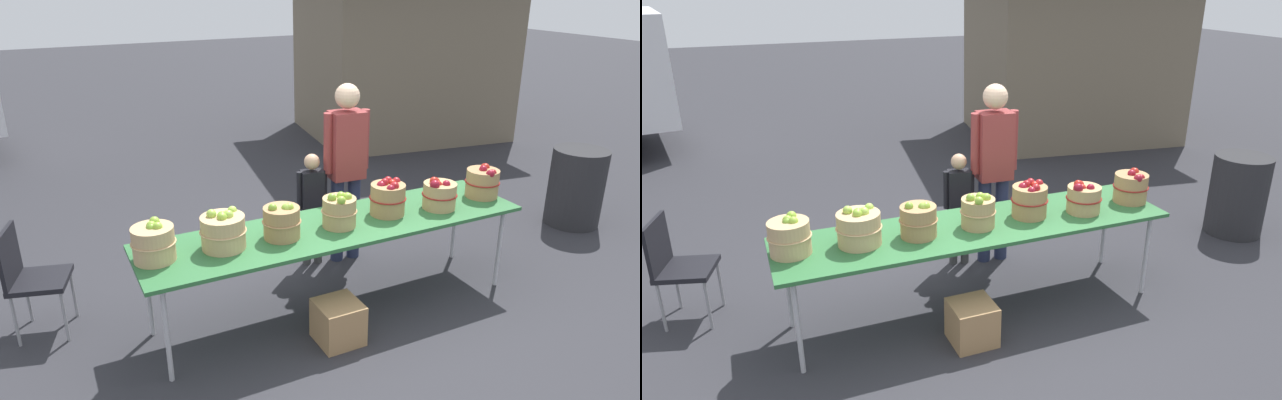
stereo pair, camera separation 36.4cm
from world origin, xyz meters
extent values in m
plane|color=#2D2D33|center=(0.00, 0.00, 0.00)|extent=(40.00, 40.00, 0.00)
cube|color=#2D6B38|center=(0.00, 0.00, 0.73)|extent=(3.10, 0.76, 0.03)
cylinder|color=#B2B2B7|center=(-1.43, -0.30, 0.36)|extent=(0.04, 0.04, 0.72)
cylinder|color=#B2B2B7|center=(1.43, -0.30, 0.36)|extent=(0.04, 0.04, 0.72)
cylinder|color=#B2B2B7|center=(-1.43, 0.30, 0.36)|extent=(0.04, 0.04, 0.72)
cylinder|color=#B2B2B7|center=(1.43, 0.30, 0.36)|extent=(0.04, 0.04, 0.72)
cylinder|color=tan|center=(-1.39, 0.04, 0.87)|extent=(0.29, 0.29, 0.24)
torus|color=tan|center=(-1.39, 0.04, 0.88)|extent=(0.31, 0.31, 0.01)
sphere|color=#8CB738|center=(-1.36, 0.02, 1.00)|extent=(0.07, 0.07, 0.07)
sphere|color=#8CB738|center=(-1.39, 0.06, 1.00)|extent=(0.07, 0.07, 0.07)
sphere|color=#8CB738|center=(-1.36, 0.12, 1.00)|extent=(0.07, 0.07, 0.07)
sphere|color=#7AA833|center=(-1.40, 0.04, 0.99)|extent=(0.07, 0.07, 0.07)
cylinder|color=tan|center=(-0.91, 0.01, 0.87)|extent=(0.31, 0.31, 0.24)
torus|color=tan|center=(-0.91, 0.01, 0.88)|extent=(0.33, 0.33, 0.01)
sphere|color=#8CB738|center=(-0.92, -0.03, 1.00)|extent=(0.07, 0.07, 0.07)
sphere|color=#9EC647|center=(-0.87, -0.01, 1.00)|extent=(0.07, 0.07, 0.07)
sphere|color=#9EC647|center=(-0.86, 0.05, 0.98)|extent=(0.07, 0.07, 0.07)
sphere|color=#9EC647|center=(-0.89, 0.03, 0.99)|extent=(0.07, 0.07, 0.07)
sphere|color=#9EC647|center=(-0.98, 0.05, 1.01)|extent=(0.07, 0.07, 0.07)
sphere|color=#9EC647|center=(-0.81, 0.08, 0.99)|extent=(0.07, 0.07, 0.07)
sphere|color=#7AA833|center=(-0.92, 0.00, 1.00)|extent=(0.07, 0.07, 0.07)
cylinder|color=#A87F51|center=(-0.48, -0.02, 0.87)|extent=(0.27, 0.27, 0.24)
torus|color=#A87F51|center=(-0.48, -0.02, 0.88)|extent=(0.29, 0.29, 0.01)
sphere|color=#7AA833|center=(-0.44, -0.03, 0.98)|extent=(0.08, 0.08, 0.08)
sphere|color=#7AA833|center=(-0.45, -0.04, 0.99)|extent=(0.06, 0.06, 0.06)
sphere|color=#8CB738|center=(-0.43, -0.05, 0.99)|extent=(0.07, 0.07, 0.07)
sphere|color=#9EC647|center=(-0.44, -0.05, 0.99)|extent=(0.08, 0.08, 0.08)
sphere|color=#7AA833|center=(-0.54, -0.02, 1.00)|extent=(0.06, 0.06, 0.06)
cylinder|color=tan|center=(0.00, -0.03, 0.86)|extent=(0.26, 0.26, 0.23)
torus|color=tan|center=(0.00, -0.03, 0.88)|extent=(0.28, 0.28, 0.01)
sphere|color=#8CB738|center=(0.02, 0.00, 0.97)|extent=(0.07, 0.07, 0.07)
sphere|color=#7AA833|center=(-0.06, -0.02, 0.99)|extent=(0.07, 0.07, 0.07)
sphere|color=#8CB738|center=(0.03, 0.00, 0.99)|extent=(0.07, 0.07, 0.07)
sphere|color=#8CB738|center=(-0.03, -0.12, 1.00)|extent=(0.07, 0.07, 0.07)
sphere|color=#8CB738|center=(0.06, -0.05, 0.99)|extent=(0.07, 0.07, 0.07)
cylinder|color=#A87F51|center=(0.46, 0.01, 0.88)|extent=(0.28, 0.28, 0.25)
torus|color=maroon|center=(0.46, 0.01, 0.89)|extent=(0.30, 0.30, 0.01)
sphere|color=maroon|center=(0.41, 0.03, 0.99)|extent=(0.08, 0.08, 0.08)
sphere|color=maroon|center=(0.50, 0.07, 1.01)|extent=(0.07, 0.07, 0.07)
sphere|color=maroon|center=(0.43, -0.08, 1.00)|extent=(0.07, 0.07, 0.07)
sphere|color=maroon|center=(0.57, 0.05, 1.00)|extent=(0.07, 0.07, 0.07)
sphere|color=#B22319|center=(0.51, 0.03, 1.00)|extent=(0.06, 0.06, 0.06)
sphere|color=maroon|center=(0.47, -0.06, 1.01)|extent=(0.07, 0.07, 0.07)
sphere|color=maroon|center=(0.44, 0.03, 1.02)|extent=(0.06, 0.06, 0.06)
cylinder|color=tan|center=(0.92, -0.08, 0.86)|extent=(0.27, 0.27, 0.22)
torus|color=maroon|center=(0.92, -0.08, 0.87)|extent=(0.29, 0.29, 0.01)
sphere|color=#B22319|center=(0.87, -0.05, 0.99)|extent=(0.07, 0.07, 0.07)
sphere|color=#B22319|center=(0.88, -0.08, 0.96)|extent=(0.08, 0.08, 0.08)
sphere|color=#B22319|center=(0.89, -0.05, 0.98)|extent=(0.07, 0.07, 0.07)
sphere|color=maroon|center=(0.94, -0.12, 0.97)|extent=(0.07, 0.07, 0.07)
sphere|color=maroon|center=(0.83, -0.12, 0.98)|extent=(0.08, 0.08, 0.08)
cylinder|color=#A87F51|center=(1.42, -0.03, 0.87)|extent=(0.28, 0.28, 0.24)
torus|color=maroon|center=(1.42, -0.03, 0.88)|extent=(0.30, 0.30, 0.01)
sphere|color=#B22319|center=(1.48, 0.04, 0.99)|extent=(0.07, 0.07, 0.07)
sphere|color=maroon|center=(1.40, -0.13, 0.99)|extent=(0.07, 0.07, 0.07)
sphere|color=maroon|center=(1.43, -0.12, 0.99)|extent=(0.06, 0.06, 0.06)
sphere|color=maroon|center=(1.41, -0.03, 1.00)|extent=(0.07, 0.07, 0.07)
sphere|color=#B22319|center=(1.48, 0.02, 0.99)|extent=(0.08, 0.08, 0.08)
cylinder|color=#262D4C|center=(0.59, 0.76, 0.41)|extent=(0.12, 0.12, 0.82)
cylinder|color=#262D4C|center=(0.41, 0.77, 0.41)|extent=(0.12, 0.12, 0.82)
cube|color=maroon|center=(0.50, 0.76, 1.13)|extent=(0.32, 0.24, 0.62)
sphere|color=beige|center=(0.50, 0.76, 1.57)|extent=(0.22, 0.22, 0.22)
cylinder|color=maroon|center=(0.68, 0.75, 1.17)|extent=(0.09, 0.09, 0.55)
cylinder|color=maroon|center=(0.32, 0.77, 1.17)|extent=(0.09, 0.09, 0.55)
cylinder|color=#3F3F3F|center=(0.23, 0.79, 0.26)|extent=(0.08, 0.08, 0.53)
cylinder|color=#3F3F3F|center=(0.12, 0.81, 0.26)|extent=(0.08, 0.08, 0.53)
cube|color=black|center=(0.17, 0.80, 0.72)|extent=(0.22, 0.18, 0.40)
sphere|color=tan|center=(0.17, 0.80, 1.01)|extent=(0.14, 0.14, 0.14)
cylinder|color=black|center=(0.29, 0.78, 0.75)|extent=(0.05, 0.05, 0.35)
cylinder|color=black|center=(0.06, 0.82, 0.75)|extent=(0.05, 0.05, 0.35)
cube|color=#726651|center=(3.63, 4.51, 1.30)|extent=(3.31, 2.79, 2.60)
cube|color=white|center=(3.80, 3.31, 1.50)|extent=(1.39, 0.23, 0.90)
cube|color=black|center=(-2.13, 0.71, 0.44)|extent=(0.49, 0.49, 0.04)
cube|color=black|center=(-2.30, 0.76, 0.66)|extent=(0.14, 0.39, 0.40)
cylinder|color=gray|center=(-2.01, 0.50, 0.21)|extent=(0.02, 0.02, 0.42)
cylinder|color=gray|center=(-1.92, 0.83, 0.21)|extent=(0.02, 0.02, 0.42)
cylinder|color=gray|center=(-2.34, 0.59, 0.21)|extent=(0.02, 0.02, 0.42)
cylinder|color=gray|center=(-2.25, 0.92, 0.21)|extent=(0.02, 0.02, 0.42)
cylinder|color=#262628|center=(3.13, 0.37, 0.42)|extent=(0.57, 0.57, 0.84)
cube|color=#A87F51|center=(-0.21, -0.41, 0.16)|extent=(0.32, 0.32, 0.32)
camera|label=1|loc=(-1.99, -3.63, 2.59)|focal=32.65mm
camera|label=2|loc=(-1.66, -3.78, 2.59)|focal=32.65mm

